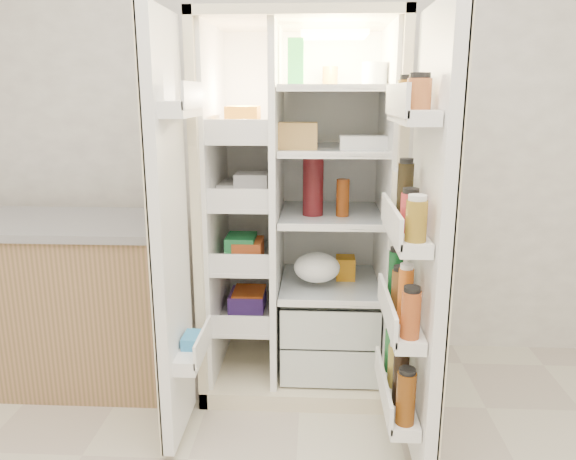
{
  "coord_description": "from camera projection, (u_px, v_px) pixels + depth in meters",
  "views": [
    {
      "loc": [
        0.07,
        -1.02,
        1.46
      ],
      "look_at": [
        -0.05,
        1.25,
        0.88
      ],
      "focal_mm": 34.0,
      "sensor_mm": 36.0,
      "label": 1
    }
  ],
  "objects": [
    {
      "name": "kitchen_counter",
      "position": [
        61.0,
        300.0,
        2.8
      ],
      "size": [
        1.17,
        0.62,
        0.85
      ],
      "color": "#A07450",
      "rests_on": "floor"
    },
    {
      "name": "refrigerator",
      "position": [
        303.0,
        237.0,
        2.77
      ],
      "size": [
        0.92,
        0.7,
        1.8
      ],
      "color": "beige",
      "rests_on": "floor"
    },
    {
      "name": "freezer_door",
      "position": [
        171.0,
        239.0,
        2.18
      ],
      "size": [
        0.15,
        0.4,
        1.72
      ],
      "color": "white",
      "rests_on": "floor"
    },
    {
      "name": "wall_back",
      "position": [
        305.0,
        114.0,
        2.96
      ],
      "size": [
        4.0,
        0.02,
        2.7
      ],
      "primitive_type": "cube",
      "color": "white",
      "rests_on": "floor"
    },
    {
      "name": "fridge_door",
      "position": [
        422.0,
        253.0,
        2.04
      ],
      "size": [
        0.17,
        0.58,
        1.72
      ],
      "color": "white",
      "rests_on": "floor"
    }
  ]
}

